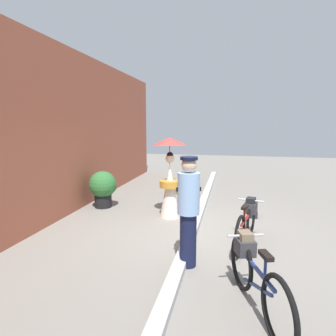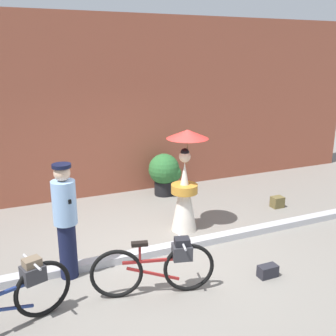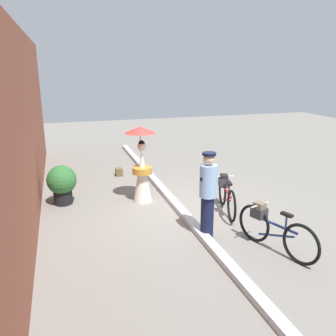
% 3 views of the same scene
% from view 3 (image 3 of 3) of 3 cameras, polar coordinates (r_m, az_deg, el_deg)
% --- Properties ---
extents(ground_plane, '(30.00, 30.00, 0.00)m').
position_cam_3_polar(ground_plane, '(8.47, 1.65, -6.76)').
color(ground_plane, gray).
extents(building_wall, '(14.00, 0.40, 4.05)m').
position_cam_3_polar(building_wall, '(7.53, -23.16, 5.13)').
color(building_wall, brown).
rests_on(building_wall, ground_plane).
extents(sidewalk_curb, '(14.00, 0.20, 0.12)m').
position_cam_3_polar(sidewalk_curb, '(8.45, 1.65, -6.39)').
color(sidewalk_curb, '#B2B2B7').
rests_on(sidewalk_curb, ground_plane).
extents(bicycle_near_officer, '(1.71, 0.67, 0.83)m').
position_cam_3_polar(bicycle_near_officer, '(6.83, 16.62, -9.33)').
color(bicycle_near_officer, black).
rests_on(bicycle_near_officer, ground_plane).
extents(bicycle_far_side, '(1.66, 0.57, 0.81)m').
position_cam_3_polar(bicycle_far_side, '(8.36, 9.41, -4.15)').
color(bicycle_far_side, black).
rests_on(bicycle_far_side, ground_plane).
extents(person_officer, '(0.34, 0.37, 1.74)m').
position_cam_3_polar(person_officer, '(6.90, 6.49, -4.00)').
color(person_officer, '#141938').
rests_on(person_officer, ground_plane).
extents(person_with_parasol, '(0.76, 0.76, 1.91)m').
position_cam_3_polar(person_with_parasol, '(8.73, -4.26, 0.41)').
color(person_with_parasol, silver).
rests_on(person_with_parasol, ground_plane).
extents(potted_plant_by_door, '(0.74, 0.72, 0.98)m').
position_cam_3_polar(potted_plant_by_door, '(9.05, -16.75, -2.25)').
color(potted_plant_by_door, black).
rests_on(potted_plant_by_door, ground_plane).
extents(backpack_on_pavement, '(0.29, 0.16, 0.18)m').
position_cam_3_polar(backpack_on_pavement, '(9.96, 6.46, -2.72)').
color(backpack_on_pavement, '#26262D').
rests_on(backpack_on_pavement, ground_plane).
extents(backpack_spare, '(0.25, 0.20, 0.24)m').
position_cam_3_polar(backpack_spare, '(11.12, -7.92, -0.60)').
color(backpack_spare, brown).
rests_on(backpack_spare, ground_plane).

